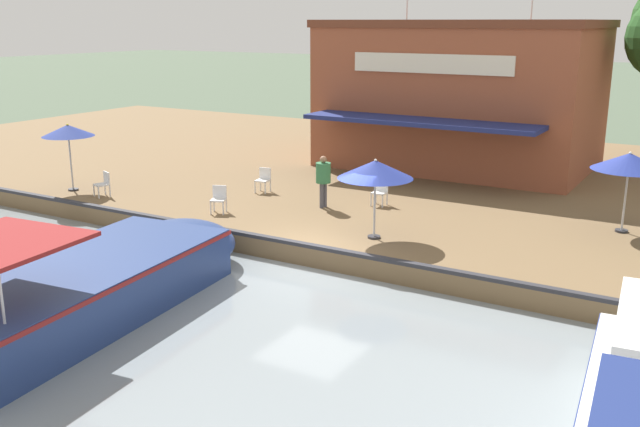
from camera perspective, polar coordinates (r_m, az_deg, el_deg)
The scene contains 13 objects.
ground_plane at distance 19.04m, azimuth -0.58°, elevation -4.60°, with size 220.00×220.00×0.00m, color #4C5B47.
quay_deck at distance 28.58m, azimuth 10.94°, elevation 2.47°, with size 22.00×56.00×0.60m, color brown.
quay_edge_fender at distance 18.92m, azimuth -0.43°, elevation -2.66°, with size 0.20×50.40×0.10m, color #2D2D33.
waterfront_restaurant at distance 30.30m, azimuth 11.29°, elevation 9.39°, with size 8.93×10.58×8.08m.
patio_umbrella_near_quay_edge at distance 19.41m, azimuth 4.45°, elevation 3.54°, with size 2.07×2.07×2.24m.
patio_umbrella_by_entrance at distance 26.51m, azimuth -19.52°, elevation 6.26°, with size 1.80×1.80×2.39m.
patio_umbrella_mid_patio_left at distance 21.71m, azimuth 23.51°, elevation 3.83°, with size 2.05×2.05×2.33m.
cafe_chair_facing_river at distance 25.13m, azimuth -4.54°, elevation 2.79°, with size 0.49×0.49×0.85m.
cafe_chair_mid_patio at distance 25.51m, azimuth -16.94°, elevation 2.36°, with size 0.56×0.56×0.85m.
cafe_chair_far_corner_seat at distance 23.34m, azimuth 4.83°, elevation 1.82°, with size 0.47×0.47×0.85m.
cafe_chair_back_row_seat at distance 22.56m, azimuth -8.10°, elevation 1.25°, with size 0.58×0.58×0.85m.
person_at_quay_edge at distance 22.83m, azimuth 0.26°, elevation 3.07°, with size 0.48×0.48×1.69m.
motorboat_fourth_along at distance 17.12m, azimuth -17.08°, elevation -4.99°, with size 9.63×3.95×2.31m.
Camera 1 is at (15.32, 9.31, 6.44)m, focal length 40.00 mm.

